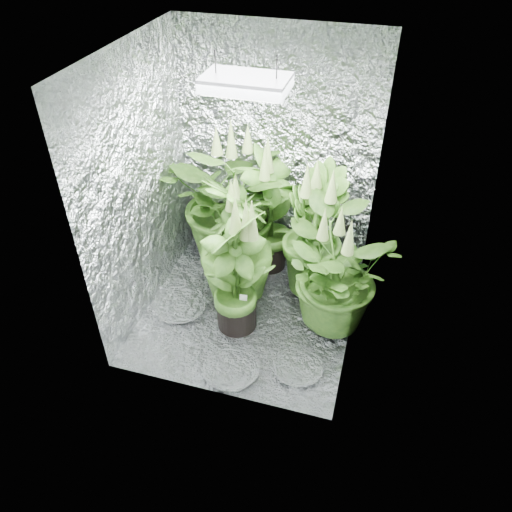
{
  "coord_description": "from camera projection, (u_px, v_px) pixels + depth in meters",
  "views": [
    {
      "loc": [
        0.85,
        -2.73,
        2.82
      ],
      "look_at": [
        0.06,
        0.0,
        0.58
      ],
      "focal_mm": 35.0,
      "sensor_mm": 36.0,
      "label": 1
    }
  ],
  "objects": [
    {
      "name": "plant_d",
      "position": [
        236.0,
        243.0,
        3.82
      ],
      "size": [
        0.83,
        0.83,
        1.15
      ],
      "rotation": [
        0.0,
        0.0,
        2.4
      ],
      "color": "black",
      "rests_on": "ground"
    },
    {
      "name": "grow_lamp",
      "position": [
        246.0,
        84.0,
        2.86
      ],
      "size": [
        0.5,
        0.3,
        0.22
      ],
      "color": "gray",
      "rests_on": "ceiling"
    },
    {
      "name": "plant_e",
      "position": [
        332.0,
        276.0,
        3.58
      ],
      "size": [
        1.03,
        1.03,
        1.02
      ],
      "rotation": [
        0.0,
        0.0,
        2.87
      ],
      "color": "black",
      "rests_on": "ground"
    },
    {
      "name": "plant_b",
      "position": [
        270.0,
        213.0,
        4.11
      ],
      "size": [
        0.76,
        0.76,
        1.18
      ],
      "rotation": [
        0.0,
        0.0,
        1.11
      ],
      "color": "black",
      "rests_on": "ground"
    },
    {
      "name": "plant_a",
      "position": [
        233.0,
        201.0,
        4.14
      ],
      "size": [
        1.29,
        1.29,
        1.29
      ],
      "rotation": [
        0.0,
        0.0,
        6.04
      ],
      "color": "black",
      "rests_on": "ground"
    },
    {
      "name": "ground",
      "position": [
        249.0,
        312.0,
        3.99
      ],
      "size": [
        1.6,
        1.6,
        0.0
      ],
      "primitive_type": "plane",
      "color": "silver",
      "rests_on": "ground"
    },
    {
      "name": "circulation_fan",
      "position": [
        332.0,
        282.0,
        4.04
      ],
      "size": [
        0.18,
        0.31,
        0.37
      ],
      "rotation": [
        0.0,
        0.0,
        0.24
      ],
      "color": "black",
      "rests_on": "ground"
    },
    {
      "name": "plant_label",
      "position": [
        243.0,
        300.0,
        3.66
      ],
      "size": [
        0.06,
        0.03,
        0.09
      ],
      "primitive_type": "cube",
      "rotation": [
        -0.21,
        0.0,
        0.09
      ],
      "color": "white",
      "rests_on": "plant_f"
    },
    {
      "name": "plant_f",
      "position": [
        236.0,
        273.0,
        3.56
      ],
      "size": [
        0.7,
        0.7,
        1.14
      ],
      "rotation": [
        0.0,
        0.0,
        4.35
      ],
      "color": "black",
      "rests_on": "ground"
    },
    {
      "name": "ceiling",
      "position": [
        245.0,
        52.0,
        2.75
      ],
      "size": [
        1.6,
        1.6,
        0.01
      ],
      "primitive_type": "cube",
      "color": "silver",
      "rests_on": "walls"
    },
    {
      "name": "walls",
      "position": [
        247.0,
        206.0,
        3.37
      ],
      "size": [
        1.62,
        1.62,
        2.0
      ],
      "color": "silver",
      "rests_on": "ground"
    },
    {
      "name": "plant_c",
      "position": [
        312.0,
        233.0,
        3.9
      ],
      "size": [
        0.72,
        0.72,
        1.17
      ],
      "rotation": [
        0.0,
        0.0,
        1.83
      ],
      "color": "black",
      "rests_on": "ground"
    }
  ]
}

